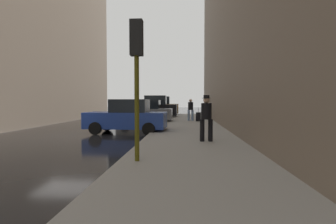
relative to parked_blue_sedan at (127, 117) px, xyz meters
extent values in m
plane|color=black|center=(-2.65, -1.66, -0.85)|extent=(120.00, 120.00, 0.00)
cube|color=gray|center=(3.35, -1.66, -0.77)|extent=(4.00, 40.00, 0.15)
cube|color=navy|center=(-0.05, 0.00, -0.16)|extent=(4.26, 1.98, 0.84)
cube|color=black|center=(0.15, -0.01, 0.59)|extent=(1.94, 1.63, 0.70)
cylinder|color=black|center=(-1.38, 0.97, -0.53)|extent=(0.65, 0.24, 0.64)
cylinder|color=black|center=(-1.44, -0.87, -0.53)|extent=(0.65, 0.24, 0.64)
cylinder|color=black|center=(1.35, 0.87, -0.53)|extent=(0.65, 0.24, 0.64)
cylinder|color=black|center=(1.29, -0.96, -0.53)|extent=(0.65, 0.24, 0.64)
cube|color=slate|center=(-0.05, 6.47, -0.16)|extent=(4.21, 1.87, 0.84)
cube|color=black|center=(0.15, 6.47, 0.59)|extent=(1.90, 1.58, 0.70)
cylinder|color=black|center=(-1.41, 7.40, -0.53)|extent=(0.64, 0.22, 0.64)
cylinder|color=black|center=(-1.42, 5.56, -0.53)|extent=(0.64, 0.22, 0.64)
cylinder|color=black|center=(1.32, 7.39, -0.53)|extent=(0.64, 0.22, 0.64)
cylinder|color=black|center=(1.31, 5.55, -0.53)|extent=(0.64, 0.22, 0.64)
cube|color=black|center=(-0.05, 12.13, -0.03)|extent=(4.60, 1.84, 1.10)
cube|color=black|center=(0.15, 12.13, 0.95)|extent=(2.07, 1.57, 0.90)
cylinder|color=black|center=(-1.54, 13.05, -0.53)|extent=(0.64, 0.22, 0.64)
cylinder|color=black|center=(-1.54, 11.21, -0.53)|extent=(0.64, 0.22, 0.64)
cylinder|color=black|center=(1.45, 13.05, -0.53)|extent=(0.64, 0.22, 0.64)
cylinder|color=black|center=(1.45, 11.21, -0.53)|extent=(0.64, 0.22, 0.64)
cube|color=brown|center=(-0.05, 17.62, -0.03)|extent=(4.63, 1.92, 1.10)
cube|color=black|center=(0.15, 17.62, 0.95)|extent=(2.10, 1.60, 0.90)
cylinder|color=black|center=(-1.56, 18.51, -0.53)|extent=(0.64, 0.23, 0.64)
cylinder|color=black|center=(-1.52, 16.67, -0.53)|extent=(0.64, 0.23, 0.64)
cylinder|color=black|center=(1.43, 18.56, -0.53)|extent=(0.64, 0.23, 0.64)
cylinder|color=black|center=(1.46, 16.72, -0.53)|extent=(0.64, 0.23, 0.64)
cylinder|color=red|center=(1.80, 1.13, -0.42)|extent=(0.22, 0.22, 0.55)
sphere|color=red|center=(1.80, 1.13, -0.09)|extent=(0.20, 0.20, 0.20)
cylinder|color=red|center=(1.64, 1.13, -0.40)|extent=(0.10, 0.09, 0.09)
cylinder|color=red|center=(1.96, 1.13, -0.40)|extent=(0.10, 0.09, 0.09)
cylinder|color=#514C0F|center=(1.85, -7.10, 1.10)|extent=(0.12, 0.12, 3.60)
cube|color=black|center=(1.85, -7.10, 2.45)|extent=(0.32, 0.24, 0.90)
sphere|color=red|center=(1.85, -6.97, 2.73)|extent=(0.14, 0.14, 0.14)
sphere|color=yellow|center=(1.85, -6.97, 2.45)|extent=(0.14, 0.14, 0.14)
sphere|color=green|center=(1.85, -6.97, 2.17)|extent=(0.14, 0.14, 0.14)
cylinder|color=#728CB2|center=(3.36, 7.15, -0.27)|extent=(0.22, 0.22, 0.85)
cylinder|color=#728CB2|center=(3.67, 7.24, -0.27)|extent=(0.22, 0.22, 0.85)
cylinder|color=black|center=(3.51, 7.20, 0.46)|extent=(0.50, 0.50, 0.62)
sphere|color=tan|center=(3.51, 7.20, 0.89)|extent=(0.24, 0.24, 0.24)
cylinder|color=black|center=(4.06, -3.65, -0.27)|extent=(0.20, 0.20, 0.85)
cylinder|color=black|center=(3.74, -3.69, -0.27)|extent=(0.20, 0.20, 0.85)
cylinder|color=black|center=(3.90, -3.67, 0.46)|extent=(0.44, 0.44, 0.62)
sphere|color=tan|center=(3.90, -3.67, 0.89)|extent=(0.24, 0.24, 0.24)
cylinder|color=black|center=(3.90, -3.67, 0.96)|extent=(0.34, 0.34, 0.02)
cylinder|color=black|center=(3.90, -3.67, 1.02)|extent=(0.23, 0.23, 0.11)
cube|color=black|center=(4.11, 6.61, -0.36)|extent=(0.42, 0.60, 0.68)
cylinder|color=#333333|center=(4.11, 6.61, 0.16)|extent=(0.02, 0.02, 0.36)
camera|label=1|loc=(3.10, -13.75, 0.84)|focal=28.00mm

